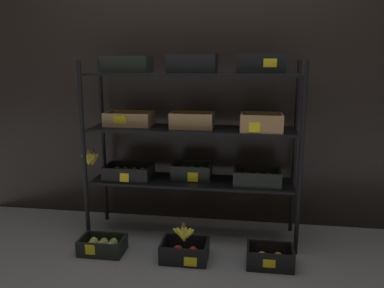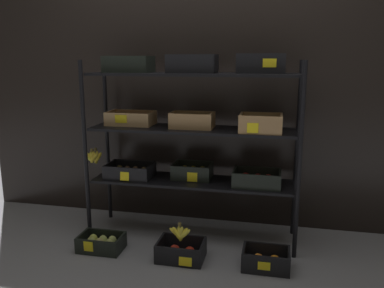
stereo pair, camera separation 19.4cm
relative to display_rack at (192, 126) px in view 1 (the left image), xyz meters
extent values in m
plane|color=gray|center=(0.00, -0.01, -0.89)|extent=(10.00, 10.00, 0.00)
cube|color=black|center=(0.00, 0.39, 0.21)|extent=(3.98, 0.12, 2.19)
cylinder|color=black|center=(-0.79, -0.21, -0.20)|extent=(0.03, 0.03, 1.38)
cylinder|color=black|center=(0.79, -0.21, -0.20)|extent=(0.03, 0.03, 1.38)
cylinder|color=black|center=(-0.79, 0.19, -0.20)|extent=(0.03, 0.03, 1.38)
cylinder|color=black|center=(0.79, 0.19, -0.20)|extent=(0.03, 0.03, 1.38)
cube|color=black|center=(0.00, -0.01, -0.44)|extent=(1.55, 0.37, 0.02)
cube|color=black|center=(0.00, -0.01, -0.02)|extent=(1.55, 0.37, 0.02)
cube|color=black|center=(0.00, -0.01, 0.39)|extent=(1.55, 0.37, 0.02)
cube|color=black|center=(-0.50, -0.03, -0.42)|extent=(0.37, 0.25, 0.01)
cube|color=black|center=(-0.50, -0.14, -0.37)|extent=(0.37, 0.02, 0.10)
cube|color=black|center=(-0.50, 0.09, -0.37)|extent=(0.37, 0.02, 0.10)
cube|color=black|center=(-0.68, -0.03, -0.37)|extent=(0.02, 0.22, 0.10)
cube|color=black|center=(-0.33, -0.03, -0.37)|extent=(0.02, 0.22, 0.10)
ellipsoid|color=brown|center=(-0.61, -0.07, -0.38)|extent=(0.05, 0.05, 0.07)
ellipsoid|color=brown|center=(-0.54, -0.06, -0.38)|extent=(0.05, 0.05, 0.07)
ellipsoid|color=brown|center=(-0.47, -0.07, -0.38)|extent=(0.05, 0.05, 0.07)
ellipsoid|color=brown|center=(-0.40, -0.07, -0.38)|extent=(0.05, 0.05, 0.07)
ellipsoid|color=brown|center=(-0.61, 0.02, -0.38)|extent=(0.05, 0.05, 0.07)
ellipsoid|color=brown|center=(-0.54, 0.01, -0.38)|extent=(0.05, 0.05, 0.07)
ellipsoid|color=brown|center=(-0.47, 0.01, -0.38)|extent=(0.05, 0.05, 0.07)
ellipsoid|color=brown|center=(-0.40, 0.01, -0.38)|extent=(0.05, 0.05, 0.07)
cube|color=yellow|center=(-0.50, -0.15, -0.38)|extent=(0.07, 0.02, 0.08)
cube|color=black|center=(-0.01, 0.05, -0.42)|extent=(0.30, 0.22, 0.01)
cube|color=black|center=(-0.01, -0.05, -0.36)|extent=(0.30, 0.02, 0.11)
cube|color=black|center=(-0.01, 0.16, -0.36)|extent=(0.30, 0.02, 0.11)
cube|color=black|center=(-0.15, 0.05, -0.36)|extent=(0.02, 0.19, 0.11)
cube|color=black|center=(0.14, 0.05, -0.36)|extent=(0.02, 0.19, 0.11)
ellipsoid|color=yellow|center=(-0.08, 0.02, -0.38)|extent=(0.06, 0.06, 0.08)
ellipsoid|color=yellow|center=(-0.01, 0.02, -0.38)|extent=(0.06, 0.06, 0.08)
ellipsoid|color=yellow|center=(0.06, 0.02, -0.38)|extent=(0.06, 0.06, 0.08)
ellipsoid|color=yellow|center=(-0.08, 0.08, -0.38)|extent=(0.06, 0.06, 0.08)
ellipsoid|color=yellow|center=(-0.01, 0.08, -0.38)|extent=(0.06, 0.06, 0.08)
ellipsoid|color=yellow|center=(0.07, 0.08, -0.38)|extent=(0.06, 0.06, 0.08)
cube|color=yellow|center=(0.01, -0.06, -0.38)|extent=(0.08, 0.01, 0.07)
cube|color=black|center=(0.50, -0.03, -0.42)|extent=(0.35, 0.23, 0.01)
cube|color=black|center=(0.50, -0.14, -0.36)|extent=(0.35, 0.02, 0.10)
cube|color=black|center=(0.50, 0.08, -0.36)|extent=(0.35, 0.02, 0.10)
cube|color=black|center=(0.33, -0.03, -0.36)|extent=(0.02, 0.20, 0.10)
cube|color=black|center=(0.67, -0.03, -0.36)|extent=(0.02, 0.20, 0.10)
sphere|color=red|center=(0.42, -0.07, -0.38)|extent=(0.07, 0.07, 0.07)
sphere|color=red|center=(0.50, -0.07, -0.38)|extent=(0.07, 0.07, 0.07)
sphere|color=red|center=(0.59, -0.06, -0.38)|extent=(0.07, 0.07, 0.07)
sphere|color=red|center=(0.41, 0.00, -0.38)|extent=(0.07, 0.07, 0.07)
sphere|color=red|center=(0.51, 0.00, -0.38)|extent=(0.07, 0.07, 0.07)
sphere|color=red|center=(0.58, 0.00, -0.38)|extent=(0.07, 0.07, 0.07)
cube|color=tan|center=(-0.51, 0.05, -0.01)|extent=(0.36, 0.23, 0.01)
cube|color=tan|center=(-0.51, -0.06, 0.05)|extent=(0.36, 0.02, 0.09)
cube|color=tan|center=(-0.51, 0.15, 0.05)|extent=(0.36, 0.02, 0.09)
cube|color=tan|center=(-0.68, 0.05, 0.05)|extent=(0.02, 0.20, 0.09)
cube|color=tan|center=(-0.34, 0.05, 0.05)|extent=(0.02, 0.20, 0.09)
sphere|color=orange|center=(-0.61, 0.01, 0.03)|extent=(0.06, 0.06, 0.06)
sphere|color=orange|center=(-0.54, 0.02, 0.03)|extent=(0.06, 0.06, 0.06)
sphere|color=orange|center=(-0.48, 0.02, 0.03)|extent=(0.06, 0.06, 0.06)
sphere|color=orange|center=(-0.40, 0.02, 0.03)|extent=(0.06, 0.06, 0.06)
sphere|color=orange|center=(-0.61, 0.09, 0.03)|extent=(0.06, 0.06, 0.06)
sphere|color=orange|center=(-0.54, 0.08, 0.03)|extent=(0.06, 0.06, 0.06)
sphere|color=orange|center=(-0.47, 0.08, 0.03)|extent=(0.06, 0.06, 0.06)
sphere|color=orange|center=(-0.41, 0.08, 0.03)|extent=(0.06, 0.06, 0.06)
cube|color=yellow|center=(-0.55, -0.07, 0.05)|extent=(0.10, 0.01, 0.06)
cube|color=#A87F51|center=(-0.01, 0.00, -0.01)|extent=(0.32, 0.20, 0.01)
cube|color=#A87F51|center=(-0.01, -0.09, 0.05)|extent=(0.32, 0.02, 0.11)
cube|color=#A87F51|center=(-0.01, 0.10, 0.05)|extent=(0.32, 0.02, 0.11)
cube|color=#A87F51|center=(-0.16, 0.00, 0.05)|extent=(0.02, 0.17, 0.11)
cube|color=#A87F51|center=(0.15, 0.00, 0.05)|extent=(0.02, 0.17, 0.11)
sphere|color=gold|center=(-0.06, -0.02, 0.03)|extent=(0.07, 0.07, 0.07)
sphere|color=gold|center=(0.05, -0.02, 0.03)|extent=(0.07, 0.07, 0.07)
sphere|color=gold|center=(-0.05, 0.03, 0.03)|extent=(0.07, 0.07, 0.07)
sphere|color=gold|center=(0.05, 0.03, 0.03)|extent=(0.07, 0.07, 0.07)
cube|color=#A87F51|center=(0.52, -0.06, -0.01)|extent=(0.30, 0.23, 0.01)
cube|color=#A87F51|center=(0.52, -0.17, 0.06)|extent=(0.30, 0.02, 0.12)
cube|color=#A87F51|center=(0.52, 0.04, 0.06)|extent=(0.30, 0.02, 0.12)
cube|color=#A87F51|center=(0.37, -0.06, 0.06)|extent=(0.02, 0.20, 0.12)
cube|color=#A87F51|center=(0.66, -0.06, 0.06)|extent=(0.02, 0.20, 0.12)
ellipsoid|color=tan|center=(0.47, -0.09, 0.04)|extent=(0.07, 0.07, 0.09)
ellipsoid|color=#A8AF57|center=(0.57, -0.10, 0.04)|extent=(0.07, 0.07, 0.09)
ellipsoid|color=#AEBF62|center=(0.46, -0.03, 0.04)|extent=(0.07, 0.07, 0.09)
ellipsoid|color=tan|center=(0.57, -0.03, 0.04)|extent=(0.07, 0.07, 0.09)
cube|color=yellow|center=(0.47, -0.18, 0.03)|extent=(0.08, 0.01, 0.07)
cube|color=black|center=(-0.50, 0.02, 0.40)|extent=(0.35, 0.23, 0.01)
cube|color=black|center=(-0.50, -0.09, 0.47)|extent=(0.35, 0.02, 0.11)
cube|color=black|center=(-0.50, 0.12, 0.47)|extent=(0.35, 0.02, 0.11)
cube|color=black|center=(-0.67, 0.02, 0.47)|extent=(0.02, 0.20, 0.11)
cube|color=black|center=(-0.33, 0.02, 0.47)|extent=(0.02, 0.20, 0.11)
sphere|color=#5B2459|center=(-0.61, -0.04, 0.43)|extent=(0.05, 0.05, 0.05)
sphere|color=#6A1946|center=(-0.56, -0.04, 0.43)|extent=(0.05, 0.05, 0.05)
sphere|color=#602853|center=(-0.50, -0.04, 0.43)|extent=(0.05, 0.05, 0.05)
sphere|color=#582D46|center=(-0.45, -0.03, 0.43)|extent=(0.05, 0.05, 0.05)
sphere|color=#5E2849|center=(-0.39, -0.03, 0.43)|extent=(0.05, 0.05, 0.05)
sphere|color=#62224C|center=(-0.61, 0.02, 0.43)|extent=(0.05, 0.05, 0.05)
sphere|color=#542C59|center=(-0.56, 0.02, 0.43)|extent=(0.05, 0.05, 0.05)
sphere|color=#652C54|center=(-0.50, 0.02, 0.43)|extent=(0.05, 0.05, 0.05)
sphere|color=#612446|center=(-0.44, 0.02, 0.43)|extent=(0.05, 0.05, 0.05)
sphere|color=#562D5E|center=(-0.39, 0.02, 0.43)|extent=(0.05, 0.05, 0.05)
sphere|color=#592D59|center=(-0.61, 0.06, 0.43)|extent=(0.05, 0.05, 0.05)
sphere|color=#603053|center=(-0.56, 0.06, 0.43)|extent=(0.05, 0.05, 0.05)
sphere|color=#6B204F|center=(-0.50, 0.07, 0.43)|extent=(0.05, 0.05, 0.05)
sphere|color=#652958|center=(-0.44, 0.06, 0.43)|extent=(0.05, 0.05, 0.05)
sphere|color=#6A234E|center=(-0.39, 0.06, 0.43)|extent=(0.05, 0.05, 0.05)
cube|color=black|center=(0.00, 0.00, 0.40)|extent=(0.35, 0.23, 0.01)
cube|color=black|center=(0.00, -0.10, 0.47)|extent=(0.35, 0.02, 0.12)
cube|color=black|center=(0.00, 0.11, 0.47)|extent=(0.35, 0.02, 0.12)
cube|color=black|center=(-0.16, 0.00, 0.47)|extent=(0.02, 0.20, 0.12)
cube|color=black|center=(0.17, 0.00, 0.47)|extent=(0.02, 0.20, 0.12)
sphere|color=#8DC045|center=(-0.08, -0.03, 0.45)|extent=(0.07, 0.07, 0.07)
sphere|color=#92BC3B|center=(0.00, -0.03, 0.45)|extent=(0.07, 0.07, 0.07)
sphere|color=#93C441|center=(0.09, -0.02, 0.45)|extent=(0.07, 0.07, 0.07)
sphere|color=#84C53A|center=(-0.08, 0.04, 0.45)|extent=(0.07, 0.07, 0.07)
sphere|color=#8FB244|center=(0.00, 0.03, 0.45)|extent=(0.07, 0.07, 0.07)
sphere|color=#8DB946|center=(0.08, 0.03, 0.45)|extent=(0.07, 0.07, 0.07)
cube|color=black|center=(0.50, 0.05, 0.40)|extent=(0.34, 0.23, 0.01)
cube|color=black|center=(0.50, -0.06, 0.47)|extent=(0.34, 0.02, 0.13)
cube|color=black|center=(0.50, 0.16, 0.47)|extent=(0.34, 0.02, 0.13)
cube|color=black|center=(0.33, 0.05, 0.47)|extent=(0.02, 0.20, 0.13)
cube|color=black|center=(0.66, 0.05, 0.47)|extent=(0.02, 0.20, 0.13)
sphere|color=orange|center=(0.42, 0.02, 0.45)|extent=(0.07, 0.07, 0.07)
sphere|color=orange|center=(0.50, 0.02, 0.45)|extent=(0.07, 0.07, 0.07)
sphere|color=orange|center=(0.58, 0.02, 0.45)|extent=(0.07, 0.07, 0.07)
sphere|color=orange|center=(0.42, 0.09, 0.45)|extent=(0.07, 0.07, 0.07)
sphere|color=orange|center=(0.50, 0.08, 0.45)|extent=(0.07, 0.07, 0.07)
sphere|color=orange|center=(0.57, 0.09, 0.45)|extent=(0.07, 0.07, 0.07)
cube|color=yellow|center=(0.56, -0.07, 0.47)|extent=(0.09, 0.01, 0.06)
cylinder|color=brown|center=(-0.83, 0.05, -0.23)|extent=(0.02, 0.02, 0.02)
ellipsoid|color=yellow|center=(-0.85, 0.05, -0.30)|extent=(0.08, 0.03, 0.11)
ellipsoid|color=yellow|center=(-0.84, 0.04, -0.30)|extent=(0.06, 0.03, 0.12)
ellipsoid|color=yellow|center=(-0.82, 0.05, -0.30)|extent=(0.05, 0.03, 0.12)
ellipsoid|color=yellow|center=(-0.81, 0.04, -0.30)|extent=(0.09, 0.03, 0.11)
cylinder|color=brown|center=(-0.83, -0.02, -0.22)|extent=(0.02, 0.02, 0.02)
ellipsoid|color=yellow|center=(-0.86, -0.03, -0.28)|extent=(0.09, 0.03, 0.09)
ellipsoid|color=yellow|center=(-0.85, -0.03, -0.28)|extent=(0.08, 0.03, 0.10)
ellipsoid|color=yellow|center=(-0.84, -0.02, -0.28)|extent=(0.05, 0.03, 0.10)
ellipsoid|color=yellow|center=(-0.83, -0.02, -0.28)|extent=(0.05, 0.03, 0.10)
ellipsoid|color=yellow|center=(-0.82, -0.03, -0.28)|extent=(0.07, 0.03, 0.10)
ellipsoid|color=yellow|center=(-0.81, -0.03, -0.28)|extent=(0.09, 0.03, 0.09)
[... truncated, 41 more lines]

